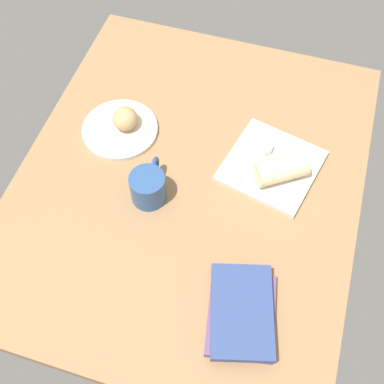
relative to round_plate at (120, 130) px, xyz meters
The scene contains 8 objects.
dining_table 25.32cm from the round_plate, 111.76° to the right, with size 110.00×90.00×4.00cm, color #9E754C.
round_plate is the anchor object (origin of this frame).
scone_pastry 4.19cm from the round_plate, 45.71° to the right, with size 7.48×6.99×6.03cm, color tan.
square_plate 43.58cm from the round_plate, 89.70° to the right, with size 23.33×23.33×1.60cm, color silver.
sauce_cup 40.44cm from the round_plate, 84.00° to the right, with size 5.06×5.06×2.10cm.
breakfast_wrap 46.58cm from the round_plate, 93.67° to the right, with size 6.44×6.44×13.51cm, color beige.
book_stack 61.96cm from the round_plate, 132.51° to the right, with size 24.39×18.87×4.39cm.
coffee_mug 23.61cm from the round_plate, 139.52° to the right, with size 13.79×9.09×8.78cm.
Camera 1 is at (-68.56, -21.74, 114.07)cm, focal length 46.11 mm.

